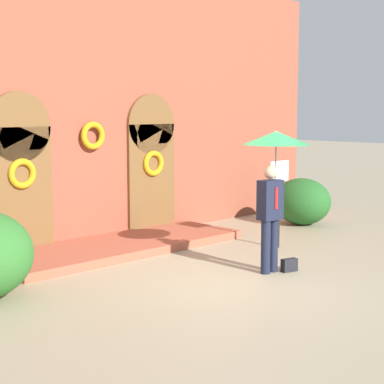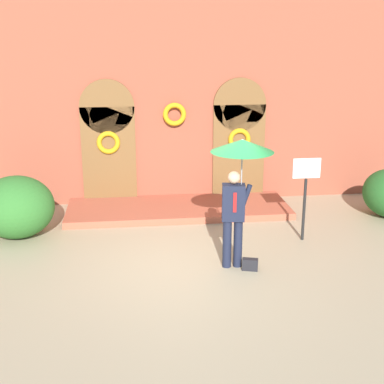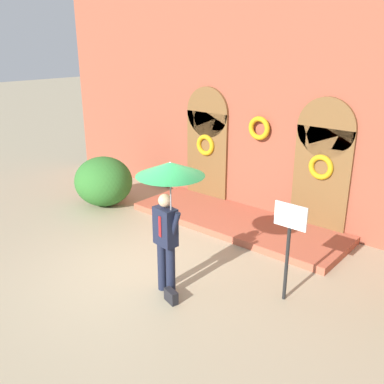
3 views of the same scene
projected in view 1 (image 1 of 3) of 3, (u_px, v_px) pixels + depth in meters
ground_plane at (238, 279)px, 10.33m from camera, size 80.00×80.00×0.00m
building_facade at (83, 111)px, 12.90m from camera, size 14.00×2.30×5.60m
person_with_umbrella at (275, 158)px, 10.58m from camera, size 1.10×1.10×2.36m
handbag at (289, 265)px, 10.80m from camera, size 0.30×0.19×0.22m
sign_post at (279, 189)px, 12.56m from camera, size 0.56×0.06×1.72m
shrub_right at (302, 201)px, 15.18m from camera, size 1.23×1.41×1.10m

